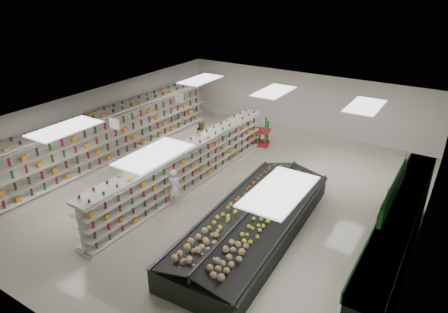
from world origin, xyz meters
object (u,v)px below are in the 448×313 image
Objects in this scene: gondola_center at (188,168)px; shopper_main at (175,188)px; produce_island at (253,221)px; gondola_left at (108,139)px; shopper_background at (202,136)px; soda_endcap at (259,132)px.

gondola_center reaches higher than shopper_main.
produce_island is at bearing 172.96° from shopper_main.
gondola_left is 4.61m from gondola_center.
produce_island is 4.68× the size of shopper_background.
gondola_center reaches higher than soda_endcap.
shopper_main is at bearing -70.24° from gondola_center.
gondola_left is 8.55m from produce_island.
gondola_left is at bearing 169.62° from produce_island.
gondola_center reaches higher than shopper_background.
produce_island is (3.79, -1.49, -0.32)m from gondola_center.
produce_island is 7.00m from shopper_background.
soda_endcap is 0.87× the size of shopper_background.
soda_endcap is at bearing 48.51° from gondola_left.
gondola_center is 6.36× the size of shopper_background.
gondola_left reaches higher than gondola_center.
gondola_center is 7.33× the size of soda_endcap.
produce_island is at bearing -63.65° from soda_endcap.
gondola_left is 4.38m from shopper_background.
soda_endcap is at bearing 116.35° from produce_island.
soda_endcap is at bearing -96.08° from shopper_main.
gondola_center is at bearing -94.00° from soda_endcap.
produce_island is 5.39× the size of soda_endcap.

